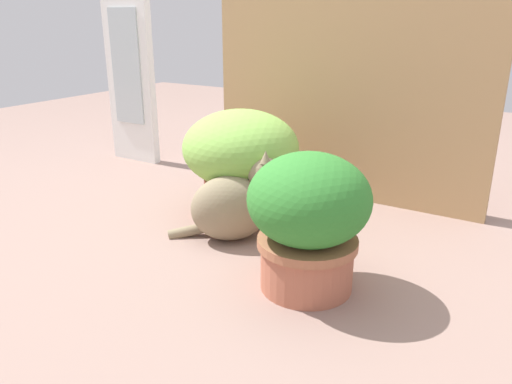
{
  "coord_description": "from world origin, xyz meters",
  "views": [
    {
      "loc": [
        0.85,
        -1.26,
        0.71
      ],
      "look_at": [
        0.07,
        -0.0,
        0.18
      ],
      "focal_mm": 35.1,
      "sensor_mm": 36.0,
      "label": 1
    }
  ],
  "objects_px": {
    "grass_planter": "(241,157)",
    "cat": "(236,204)",
    "leafy_planter": "(308,218)",
    "mushroom_ornament_pink": "(244,199)"
  },
  "relations": [
    {
      "from": "cat",
      "to": "mushroom_ornament_pink",
      "type": "bearing_deg",
      "value": 107.67
    },
    {
      "from": "grass_planter",
      "to": "cat",
      "type": "distance_m",
      "value": 0.22
    },
    {
      "from": "grass_planter",
      "to": "mushroom_ornament_pink",
      "type": "distance_m",
      "value": 0.15
    },
    {
      "from": "leafy_planter",
      "to": "cat",
      "type": "xyz_separation_m",
      "value": [
        -0.34,
        0.16,
        -0.08
      ]
    },
    {
      "from": "grass_planter",
      "to": "cat",
      "type": "height_order",
      "value": "grass_planter"
    },
    {
      "from": "mushroom_ornament_pink",
      "to": "grass_planter",
      "type": "bearing_deg",
      "value": 129.64
    },
    {
      "from": "grass_planter",
      "to": "mushroom_ornament_pink",
      "type": "bearing_deg",
      "value": -50.36
    },
    {
      "from": "leafy_planter",
      "to": "cat",
      "type": "distance_m",
      "value": 0.39
    },
    {
      "from": "leafy_planter",
      "to": "mushroom_ornament_pink",
      "type": "xyz_separation_m",
      "value": [
        -0.37,
        0.26,
        -0.1
      ]
    },
    {
      "from": "grass_planter",
      "to": "leafy_planter",
      "type": "distance_m",
      "value": 0.54
    }
  ]
}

